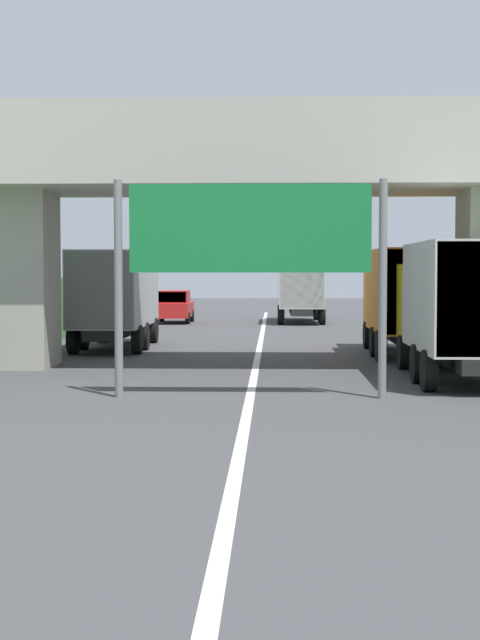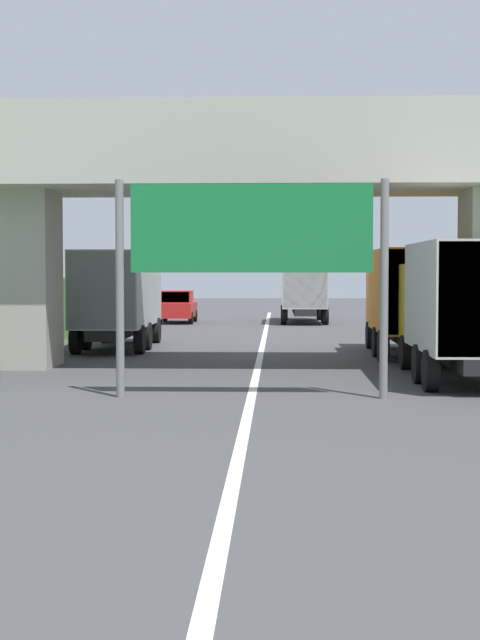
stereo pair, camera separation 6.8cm
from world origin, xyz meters
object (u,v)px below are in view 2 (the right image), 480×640
truck_silver (119,294)px  truck_yellow (460,304)px  overhead_highway_sign (251,240)px  truck_black (304,286)px  truck_orange (409,296)px  car_red (177,307)px

truck_silver → truck_yellow: same height
overhead_highway_sign → truck_black: 31.40m
truck_yellow → truck_orange: (-0.29, 7.37, 0.00)m
truck_silver → car_red: truck_silver is taller
truck_orange → car_red: (-9.61, 19.69, -1.08)m
overhead_highway_sign → truck_orange: bearing=66.0°
truck_silver → truck_orange: bearing=-13.9°
truck_black → car_red: truck_black is taller
truck_orange → truck_yellow: bearing=-87.8°
truck_black → truck_silver: size_ratio=1.00×
truck_silver → car_red: size_ratio=1.78×
overhead_highway_sign → car_red: overhead_highway_sign is taller
truck_yellow → car_red: bearing=110.1°
truck_black → truck_orange: (2.90, -20.43, 0.00)m
truck_silver → truck_orange: size_ratio=1.00×
truck_silver → car_red: (0.30, 17.24, -1.08)m
truck_black → truck_silver: (-7.01, -17.98, 0.00)m
truck_black → car_red: size_ratio=1.78×
overhead_highway_sign → truck_yellow: 6.38m
truck_silver → car_red: 17.27m
truck_black → overhead_highway_sign: bearing=-93.5°
overhead_highway_sign → car_red: (-4.77, 30.56, -2.55)m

